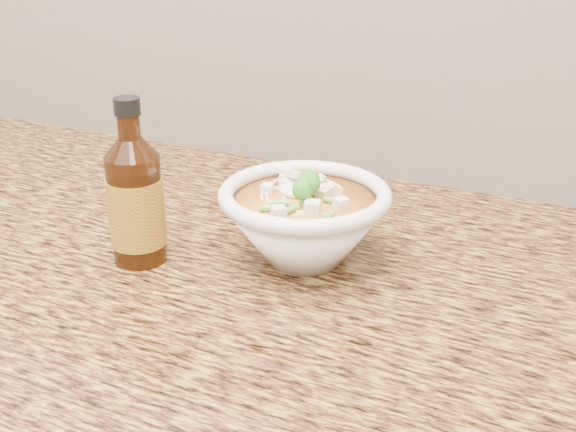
% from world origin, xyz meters
% --- Properties ---
extents(counter_slab, '(4.00, 0.68, 0.04)m').
position_xyz_m(counter_slab, '(0.00, 1.68, 0.88)').
color(counter_slab, olive).
rests_on(counter_slab, cabinet).
extents(soup_bowl, '(0.19, 0.19, 0.10)m').
position_xyz_m(soup_bowl, '(0.15, 1.70, 0.94)').
color(soup_bowl, white).
rests_on(soup_bowl, counter_slab).
extents(hot_sauce_bottle, '(0.07, 0.07, 0.18)m').
position_xyz_m(hot_sauce_bottle, '(-0.01, 1.62, 0.97)').
color(hot_sauce_bottle, '#3B1B08').
rests_on(hot_sauce_bottle, counter_slab).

